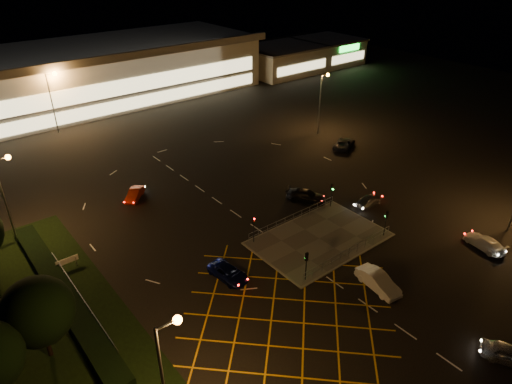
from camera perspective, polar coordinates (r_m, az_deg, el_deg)
ground at (r=50.62m, az=4.69°, el=-5.71°), size 180.00×180.00×0.00m
pedestrian_island at (r=50.64m, az=7.91°, el=-5.82°), size 14.00×9.00×0.12m
grass_verge at (r=45.94m, az=-28.86°, el=-14.12°), size 18.00×30.00×0.08m
hedge at (r=46.04m, az=-22.97°, el=-11.64°), size 2.00×26.00×1.00m
supermarket at (r=99.08m, az=-21.00°, el=13.51°), size 72.00×26.50×10.50m
retail_unit_a at (r=115.36m, az=3.32°, el=16.22°), size 18.80×14.80×6.35m
retail_unit_b at (r=126.34m, az=9.02°, el=17.07°), size 14.80×14.80×6.35m
streetlight_sw at (r=29.46m, az=-10.98°, el=-20.66°), size 1.78×0.56×10.03m
streetlight_nw at (r=53.01m, az=-28.78°, el=0.43°), size 1.78×0.56×10.03m
streetlight_ne at (r=76.40m, az=8.27°, el=11.87°), size 1.78×0.56×10.03m
streetlight_far_left at (r=83.24m, az=-24.05°, el=11.11°), size 1.78×0.56×10.03m
streetlight_far_right at (r=102.00m, az=-1.92°, el=16.48°), size 1.78×0.56×10.03m
signal_sw at (r=43.52m, az=6.32°, el=-8.53°), size 0.28×0.30×3.15m
signal_se at (r=51.37m, az=15.97°, el=-3.14°), size 0.28×0.30×3.15m
signal_nw at (r=48.35m, az=-0.29°, el=-4.06°), size 0.28×0.30×3.15m
signal_ne at (r=55.53m, az=9.47°, el=0.22°), size 0.28×0.30×3.15m
tree_e at (r=38.49m, az=-25.63°, el=-13.31°), size 5.40×5.40×7.35m
car_near_silver at (r=42.19m, az=29.23°, el=-17.32°), size 3.32×4.65×1.47m
car_queue_white at (r=44.90m, az=15.01°, el=-10.72°), size 2.31×4.96×1.57m
car_left_blue at (r=44.74m, az=-3.51°, el=-10.02°), size 2.55×4.68×1.24m
car_far_dkgrey at (r=57.28m, az=6.29°, el=-0.45°), size 4.45×5.35×1.46m
car_right_silver at (r=57.69m, az=13.88°, el=-1.02°), size 4.14×1.99×1.36m
car_circ_red at (r=59.40m, az=-14.93°, el=-0.29°), size 3.72×3.74×1.29m
car_east_grey at (r=73.11m, az=10.96°, el=5.96°), size 5.81×4.56×1.47m
car_approach_white at (r=54.29m, az=26.67°, el=-5.65°), size 2.71×4.82×1.32m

